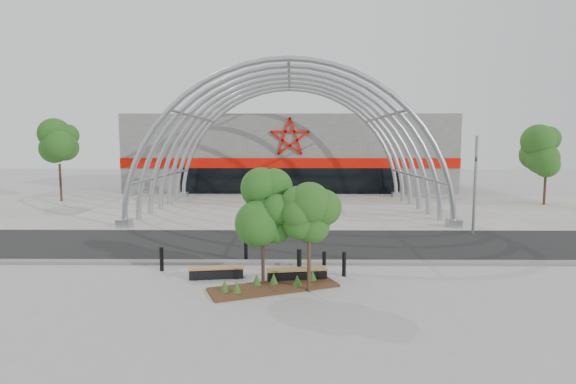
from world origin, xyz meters
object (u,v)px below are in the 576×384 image
Objects in this scene: bench_0 at (216,273)px; bollard_2 at (324,263)px; signal_pole at (475,183)px; bench_1 at (297,275)px; street_tree_1 at (309,215)px; street_tree_0 at (263,210)px.

bench_0 is 2.29× the size of bollard_2.
bench_1 is (-10.02, -8.72, -2.64)m from signal_pole.
street_tree_1 is 3.05m from bollard_2.
bench_1 is (-0.40, 1.21, -2.43)m from street_tree_1.
bench_0 is at bearing -173.12° from bollard_2.
bench_1 is at bearing -143.71° from bollard_2.
signal_pole is at bearing 32.84° from bench_0.
bench_0 is (-1.82, 0.86, -2.55)m from street_tree_0.
signal_pole is 14.58m from street_tree_0.
street_tree_0 reaches higher than street_tree_1.
street_tree_1 is at bearing -71.69° from bench_1.
signal_pole is at bearing 45.91° from street_tree_1.
bollard_2 is (2.29, 1.36, -2.30)m from street_tree_0.
signal_pole reaches higher than bench_1.
bollard_2 is at bearing 30.69° from street_tree_0.
street_tree_0 is at bearing -25.30° from bench_0.
signal_pole is 15.77m from bench_0.
street_tree_0 is at bearing -154.84° from bench_1.
street_tree_1 is 4.04× the size of bollard_2.
bollard_2 is at bearing 6.88° from bench_0.
bench_0 is (-3.44, 1.50, -2.45)m from street_tree_1.
bench_0 is (-13.06, -8.43, -2.66)m from signal_pole.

